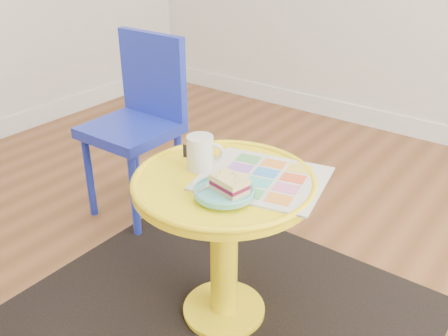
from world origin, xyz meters
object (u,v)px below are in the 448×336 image
Objects in this scene: newspaper at (262,178)px; plate at (224,192)px; side_table at (224,221)px; chair at (140,115)px; mug at (201,152)px.

plate is (-0.03, -0.16, 0.02)m from newspaper.
newspaper is (0.09, 0.07, 0.15)m from side_table.
plate is at bearing -52.63° from side_table.
plate is at bearing -112.81° from newspaper.
chair is 2.18× the size of newspaper.
newspaper is at bearing 79.95° from plate.
mug is (0.62, -0.33, 0.13)m from chair.
mug reaches higher than side_table.
newspaper is at bearing 38.12° from side_table.
chair is (-0.73, 0.35, 0.08)m from side_table.
mug is at bearing 170.55° from side_table.
plate is (0.79, -0.44, 0.09)m from chair.
chair is at bearing 148.35° from newspaper.
chair is 6.96× the size of mug.
side_table is 0.81m from chair.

